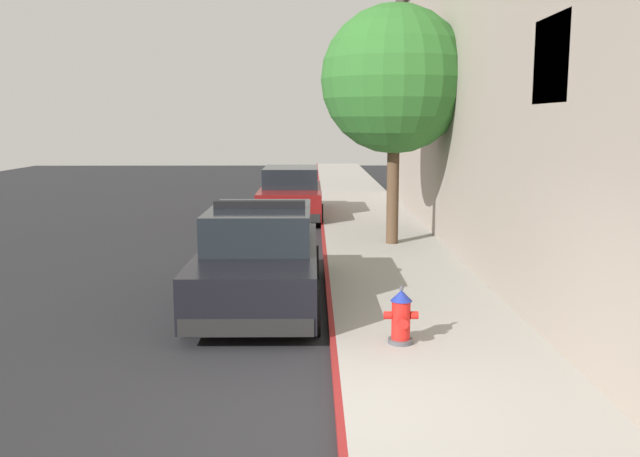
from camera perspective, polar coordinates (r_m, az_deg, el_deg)
name	(u,v)px	position (r m, az deg, el deg)	size (l,w,h in m)	color
ground_plane	(135,248)	(17.06, -15.31, -1.63)	(29.07, 60.00, 0.20)	#232326
sidewalk_pavement	(381,241)	(16.55, 5.19, -1.08)	(2.73, 60.00, 0.13)	#9E9991
curb_painted_edge	(324,241)	(16.47, 0.32, -1.09)	(0.08, 60.00, 0.13)	maroon
storefront_building	(576,93)	(16.57, 20.75, 10.60)	(6.04, 23.93, 7.15)	gray
police_cruiser	(260,258)	(11.12, -5.07, -2.49)	(1.94, 4.84, 1.68)	black
parked_car_silver_ahead	(291,194)	(20.99, -2.46, 2.93)	(1.94, 4.84, 1.56)	maroon
fire_hydrant	(401,317)	(8.77, 6.84, -7.40)	(0.44, 0.40, 0.76)	#4C4C51
street_tree	(395,80)	(15.75, 6.30, 12.32)	(3.34, 3.34, 5.43)	brown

